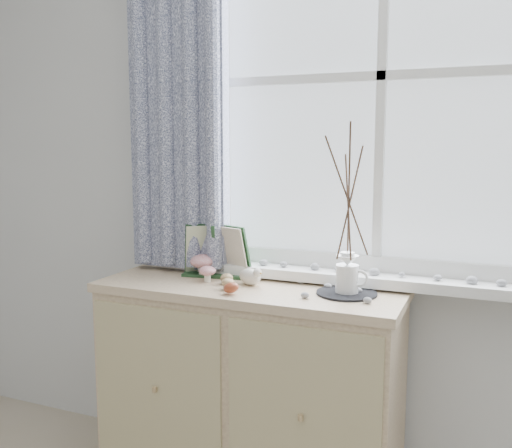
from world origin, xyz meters
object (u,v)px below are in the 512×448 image
at_px(sideboard, 249,389).
at_px(twig_pitcher, 349,196).
at_px(botanical_book, 214,251).
at_px(toadstool_cluster, 204,264).

xyz_separation_m(sideboard, twig_pitcher, (0.38, 0.02, 0.79)).
distance_m(sideboard, twig_pitcher, 0.88).
distance_m(botanical_book, twig_pitcher, 0.62).
bearing_deg(twig_pitcher, toadstool_cluster, 161.22).
distance_m(sideboard, botanical_book, 0.57).
bearing_deg(botanical_book, sideboard, -28.50).
bearing_deg(sideboard, toadstool_cluster, 169.44).
bearing_deg(sideboard, botanical_book, 160.72).
bearing_deg(twig_pitcher, sideboard, 166.02).
relative_size(sideboard, botanical_book, 3.72).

